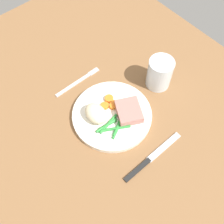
{
  "coord_description": "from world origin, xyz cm",
  "views": [
    {
      "loc": [
        30.39,
        -27.98,
        71.76
      ],
      "look_at": [
        0.64,
        -2.49,
        4.6
      ],
      "focal_mm": 43.49,
      "sensor_mm": 36.0,
      "label": 1
    }
  ],
  "objects": [
    {
      "name": "fork",
      "position": [
        -15.93,
        -2.74,
        2.2
      ],
      "size": [
        1.44,
        16.6,
        0.4
      ],
      "rotation": [
        0.0,
        0.0,
        0.07
      ],
      "color": "silver",
      "rests_on": "dining_table"
    },
    {
      "name": "dining_table",
      "position": [
        0.0,
        0.0,
        1.0
      ],
      "size": [
        120.0,
        90.0,
        2.0
      ],
      "color": "brown",
      "rests_on": "ground"
    },
    {
      "name": "green_beans",
      "position": [
        3.92,
        -4.95,
        3.99
      ],
      "size": [
        6.06,
        10.07,
        0.82
      ],
      "color": "#2D8C38",
      "rests_on": "dinner_plate"
    },
    {
      "name": "water_glass",
      "position": [
        0.72,
        16.4,
        6.29
      ],
      "size": [
        7.58,
        7.58,
        9.91
      ],
      "color": "silver",
      "rests_on": "dining_table"
    },
    {
      "name": "dinner_plate",
      "position": [
        0.64,
        -2.49,
        2.8
      ],
      "size": [
        23.23,
        23.23,
        1.6
      ],
      "primitive_type": "cylinder",
      "color": "white",
      "rests_on": "dining_table"
    },
    {
      "name": "mashed_potatoes",
      "position": [
        -1.45,
        -6.67,
        5.66
      ],
      "size": [
        7.43,
        5.33,
        4.13
      ],
      "primitive_type": "ellipsoid",
      "color": "beige",
      "rests_on": "dinner_plate"
    },
    {
      "name": "carrot_slices",
      "position": [
        -1.93,
        -0.36,
        4.1
      ],
      "size": [
        5.21,
        5.29,
        1.11
      ],
      "color": "orange",
      "rests_on": "dinner_plate"
    },
    {
      "name": "knife",
      "position": [
        17.43,
        -2.77,
        2.2
      ],
      "size": [
        1.7,
        20.5,
        0.64
      ],
      "rotation": [
        0.0,
        0.0,
        0.07
      ],
      "color": "black",
      "rests_on": "dining_table"
    },
    {
      "name": "meat_portion",
      "position": [
        3.77,
        1.17,
        4.92
      ],
      "size": [
        10.07,
        9.55,
        2.64
      ],
      "primitive_type": "cube",
      "rotation": [
        0.0,
        0.0,
        -0.47
      ],
      "color": "#B2756B",
      "rests_on": "dinner_plate"
    }
  ]
}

